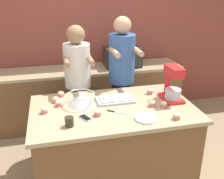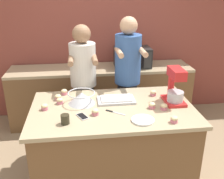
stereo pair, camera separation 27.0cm
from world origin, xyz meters
name	(u,v)px [view 1 (the left image)]	position (x,y,z in m)	size (l,w,h in m)	color
ground_plane	(113,176)	(0.00, 0.00, 0.00)	(16.00, 16.00, 0.00)	#937A5B
back_wall	(87,34)	(0.00, 1.77, 1.35)	(10.00, 0.06, 2.70)	brown
island_counter	(113,144)	(0.00, 0.00, 0.45)	(1.69, 1.02, 0.90)	brown
back_counter	(92,95)	(0.00, 1.42, 0.44)	(2.80, 0.60, 0.89)	brown
person_left	(78,87)	(-0.28, 0.71, 0.88)	(0.34, 0.50, 1.65)	#232328
person_right	(122,80)	(0.28, 0.71, 0.92)	(0.34, 0.50, 1.74)	#232328
stand_mixer	(172,85)	(0.67, 0.04, 1.07)	(0.20, 0.30, 0.39)	red
mixing_bowl	(81,99)	(-0.32, 0.14, 0.97)	(0.30, 0.30, 0.12)	#BCBCC1
baking_tray	(115,99)	(0.06, 0.15, 0.92)	(0.41, 0.24, 0.04)	#BCBCC1
microwave_oven	(122,57)	(0.49, 1.42, 1.04)	(0.54, 0.36, 0.30)	black
cell_phone	(85,118)	(-0.32, -0.17, 0.91)	(0.13, 0.16, 0.01)	silver
drinking_glass	(69,122)	(-0.47, -0.28, 0.95)	(0.08, 0.08, 0.09)	#332D1E
small_plate	(146,118)	(0.25, -0.32, 0.91)	(0.22, 0.22, 0.02)	white
knife	(116,112)	(0.00, -0.12, 0.90)	(0.19, 0.15, 0.01)	#BCBCC1
cupcake_0	(56,100)	(-0.57, 0.26, 0.93)	(0.07, 0.07, 0.07)	#D17084
cupcake_1	(177,116)	(0.53, -0.39, 0.93)	(0.07, 0.07, 0.07)	#D17084
cupcake_2	(150,91)	(0.50, 0.25, 0.93)	(0.07, 0.07, 0.07)	#D17084
cupcake_3	(164,104)	(0.51, -0.12, 0.93)	(0.07, 0.07, 0.07)	#D17084
cupcake_4	(98,113)	(-0.19, -0.15, 0.93)	(0.07, 0.07, 0.07)	#D17084
cupcake_5	(44,110)	(-0.69, 0.03, 0.93)	(0.07, 0.07, 0.07)	#D17084
cupcake_6	(59,103)	(-0.55, 0.16, 0.93)	(0.07, 0.07, 0.07)	#D17084
cupcake_7	(61,94)	(-0.51, 0.40, 0.93)	(0.07, 0.07, 0.07)	#D17084
cupcake_8	(152,103)	(0.40, -0.07, 0.93)	(0.07, 0.07, 0.07)	#D17084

